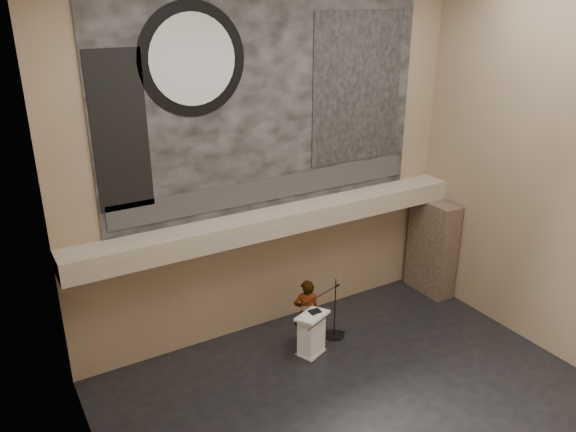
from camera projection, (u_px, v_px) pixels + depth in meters
floor at (367, 411)px, 11.46m from camera, size 10.00×10.00×0.00m
wall_back at (271, 163)px, 13.10m from camera, size 10.00×0.02×8.50m
wall_left at (89, 288)px, 7.53m from camera, size 0.02×8.00×8.50m
wall_right at (559, 175)px, 12.25m from camera, size 0.02×8.00×8.50m
soffit at (279, 220)px, 13.25m from camera, size 10.00×0.80×0.50m
sprinkler_left at (219, 246)px, 12.56m from camera, size 0.04×0.04×0.06m
sprinkler_right at (345, 217)px, 14.21m from camera, size 0.04×0.04×0.06m
banner at (271, 101)px, 12.54m from camera, size 8.00×0.05×5.00m
banner_text_strip at (272, 189)px, 13.26m from camera, size 7.76×0.02×0.55m
banner_clock_rim at (193, 60)px, 11.29m from camera, size 2.30×0.02×2.30m
banner_clock_face at (193, 60)px, 11.27m from camera, size 1.84×0.02×1.84m
banner_building_print at (358, 88)px, 13.60m from camera, size 2.60×0.02×3.60m
banner_brick_print at (120, 133)px, 11.01m from camera, size 1.10×0.02×3.20m
stone_pier at (432, 247)px, 15.68m from camera, size 0.60×1.40×2.70m
lectern at (311, 334)px, 13.06m from camera, size 0.88×0.76×1.14m
binder at (315, 312)px, 12.93m from camera, size 0.28×0.24×0.04m
papers at (308, 316)px, 12.76m from camera, size 0.23×0.31×0.00m
speaker_person at (306, 313)px, 13.37m from camera, size 0.74×0.62×1.72m
mic_stand at (333, 328)px, 13.88m from camera, size 1.40×0.61×1.59m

